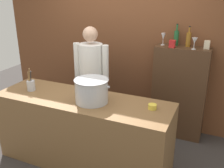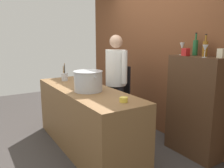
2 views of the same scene
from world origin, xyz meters
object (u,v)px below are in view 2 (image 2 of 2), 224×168
at_px(wine_bottle_green, 195,47).
at_px(wine_glass_short, 182,46).
at_px(spice_tin_red, 186,52).
at_px(chef, 116,78).
at_px(stockpot_large, 88,81).
at_px(utensil_crock, 65,77).
at_px(wine_glass_wide, 205,48).
at_px(spice_tin_cream, 221,53).
at_px(butter_jar, 124,100).
at_px(wine_bottle_amber, 205,48).

bearing_deg(wine_bottle_green, wine_glass_short, -159.04).
bearing_deg(spice_tin_red, wine_glass_short, 146.86).
bearing_deg(chef, spice_tin_red, -162.21).
bearing_deg(stockpot_large, utensil_crock, -179.58).
distance_m(utensil_crock, wine_glass_wide, 2.23).
distance_m(wine_glass_short, spice_tin_red, 0.20).
bearing_deg(utensil_crock, wine_bottle_green, 39.39).
bearing_deg(stockpot_large, wine_glass_wide, 49.57).
bearing_deg(spice_tin_cream, wine_bottle_green, 171.82).
xyz_separation_m(wine_bottle_green, wine_glass_short, (-0.17, -0.07, 0.01)).
bearing_deg(stockpot_large, butter_jar, 7.99).
distance_m(stockpot_large, spice_tin_cream, 1.70).
bearing_deg(wine_glass_wide, butter_jar, -104.03).
bearing_deg(chef, spice_tin_cream, -164.77).
bearing_deg(wine_glass_short, wine_bottle_green, 20.96).
xyz_separation_m(wine_glass_wide, wine_glass_short, (-0.44, 0.10, 0.01)).
xyz_separation_m(utensil_crock, wine_glass_short, (1.41, 1.23, 0.53)).
relative_size(wine_glass_short, spice_tin_cream, 1.53).
height_order(chef, stockpot_large, chef).
bearing_deg(spice_tin_red, utensil_crock, -144.09).
bearing_deg(spice_tin_cream, chef, -160.45).
distance_m(utensil_crock, wine_bottle_green, 2.10).
bearing_deg(butter_jar, spice_tin_red, 91.84).
xyz_separation_m(wine_bottle_amber, wine_bottle_green, (-0.17, 0.03, 0.01)).
bearing_deg(chef, utensil_crock, 49.60).
bearing_deg(wine_bottle_green, utensil_crock, -140.61).
height_order(wine_bottle_green, spice_tin_cream, wine_bottle_green).
distance_m(chef, wine_glass_short, 1.16).
relative_size(utensil_crock, butter_jar, 3.12).
bearing_deg(butter_jar, spice_tin_cream, 69.93).
bearing_deg(wine_bottle_green, spice_tin_cream, -8.18).
bearing_deg(utensil_crock, wine_glass_wide, 31.52).
bearing_deg(wine_bottle_amber, butter_jar, -97.76).
xyz_separation_m(chef, utensil_crock, (-0.51, -0.70, 0.01)).
relative_size(wine_bottle_amber, wine_glass_short, 1.65).
bearing_deg(spice_tin_red, wine_bottle_green, 83.79).
bearing_deg(chef, butter_jar, 146.66).
height_order(wine_bottle_green, wine_glass_short, wine_bottle_green).
xyz_separation_m(stockpot_large, spice_tin_cream, (1.12, 1.23, 0.40)).
bearing_deg(wine_glass_short, butter_jar, -80.58).
height_order(butter_jar, wine_bottle_amber, wine_bottle_amber).
distance_m(chef, spice_tin_cream, 1.65).
height_order(wine_bottle_amber, wine_glass_short, wine_bottle_amber).
xyz_separation_m(wine_bottle_amber, wine_glass_short, (-0.34, -0.04, 0.01)).
height_order(stockpot_large, wine_bottle_amber, wine_bottle_amber).
xyz_separation_m(butter_jar, wine_bottle_amber, (0.16, 1.16, 0.55)).
xyz_separation_m(wine_bottle_amber, spice_tin_cream, (0.25, -0.03, -0.05)).
relative_size(stockpot_large, utensil_crock, 1.54).
xyz_separation_m(butter_jar, wine_bottle_green, (-0.01, 1.19, 0.56)).
height_order(wine_bottle_amber, spice_tin_cream, wine_bottle_amber).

